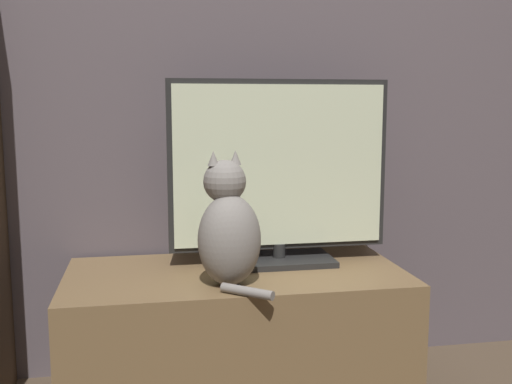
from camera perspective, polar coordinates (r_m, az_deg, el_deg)
The scene contains 4 objects.
wall_back at distance 2.29m, azimuth -3.30°, elevation 15.55°, with size 4.80×0.05×2.60m.
tv_stand at distance 2.10m, azimuth -1.90°, elevation -13.55°, with size 1.13×0.56×0.46m.
tv at distance 2.08m, azimuth 2.24°, elevation 1.63°, with size 0.77×0.22×0.64m.
cat at distance 1.85m, azimuth -2.67°, elevation -3.61°, with size 0.24×0.30×0.41m.
Camera 1 is at (-0.29, -1.03, 1.01)m, focal length 42.00 mm.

